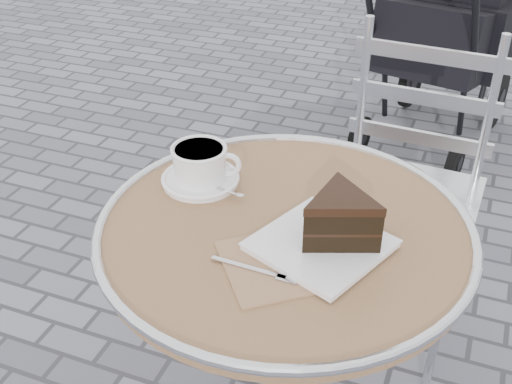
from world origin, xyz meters
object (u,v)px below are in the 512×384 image
(cafe_table, at_px, (283,291))
(cake_plate_set, at_px, (335,225))
(bistro_chair, at_px, (412,156))
(baby_stroller, at_px, (448,37))
(cappuccino_set, at_px, (201,167))

(cafe_table, xyz_separation_m, cake_plate_set, (0.10, -0.03, 0.22))
(bistro_chair, bearing_deg, cake_plate_set, -91.10)
(baby_stroller, bearing_deg, cake_plate_set, -78.90)
(bistro_chair, distance_m, baby_stroller, 1.26)
(cafe_table, relative_size, baby_stroller, 0.68)
(bistro_chair, height_order, baby_stroller, baby_stroller)
(cafe_table, bearing_deg, cake_plate_set, -17.41)
(cafe_table, distance_m, baby_stroller, 1.92)
(cappuccino_set, distance_m, baby_stroller, 1.89)
(cake_plate_set, relative_size, baby_stroller, 0.30)
(cappuccino_set, height_order, cake_plate_set, cake_plate_set)
(cake_plate_set, height_order, baby_stroller, baby_stroller)
(cake_plate_set, bearing_deg, cafe_table, -175.28)
(cappuccino_set, bearing_deg, bistro_chair, 41.60)
(cafe_table, distance_m, cappuccino_set, 0.30)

